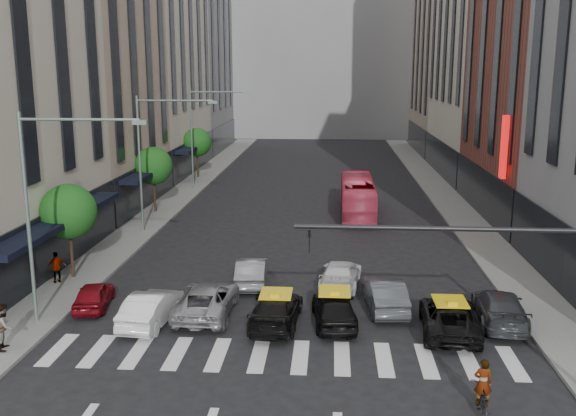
% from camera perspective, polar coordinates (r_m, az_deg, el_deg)
% --- Properties ---
extents(ground, '(160.00, 160.00, 0.00)m').
position_cam_1_polar(ground, '(24.01, -0.56, -14.59)').
color(ground, black).
rests_on(ground, ground).
extents(sidewalk_left, '(3.00, 96.00, 0.15)m').
position_cam_1_polar(sidewalk_left, '(54.11, -10.27, 0.57)').
color(sidewalk_left, slate).
rests_on(sidewalk_left, ground).
extents(sidewalk_right, '(3.00, 96.00, 0.15)m').
position_cam_1_polar(sidewalk_right, '(53.38, 14.43, 0.22)').
color(sidewalk_right, slate).
rests_on(sidewalk_right, ground).
extents(building_left_b, '(8.00, 16.00, 24.00)m').
position_cam_1_polar(building_left_b, '(52.79, -17.27, 12.97)').
color(building_left_b, tan).
rests_on(building_left_b, ground).
extents(building_left_d, '(8.00, 18.00, 30.00)m').
position_cam_1_polar(building_left_d, '(88.46, -8.56, 14.81)').
color(building_left_d, gray).
rests_on(building_left_d, ground).
extents(building_right_b, '(8.00, 18.00, 26.00)m').
position_cam_1_polar(building_right_b, '(50.77, 22.14, 13.82)').
color(building_right_b, brown).
rests_on(building_right_b, ground).
extents(building_right_d, '(8.00, 18.00, 28.00)m').
position_cam_1_polar(building_right_d, '(87.76, 14.40, 13.94)').
color(building_right_d, tan).
rests_on(building_right_d, ground).
extents(building_far, '(30.00, 10.00, 36.00)m').
position_cam_1_polar(building_far, '(106.61, 3.13, 16.08)').
color(building_far, gray).
rests_on(building_far, ground).
extents(tree_near, '(2.88, 2.88, 4.95)m').
position_cam_1_polar(tree_near, '(34.89, -18.92, -0.31)').
color(tree_near, black).
rests_on(tree_near, sidewalk_left).
extents(tree_mid, '(2.88, 2.88, 4.95)m').
position_cam_1_polar(tree_mid, '(49.77, -11.87, 3.68)').
color(tree_mid, black).
rests_on(tree_mid, sidewalk_left).
extents(tree_far, '(2.88, 2.88, 4.95)m').
position_cam_1_polar(tree_far, '(65.18, -8.09, 5.79)').
color(tree_far, black).
rests_on(tree_far, sidewalk_left).
extents(streetlamp_near, '(5.38, 0.25, 9.00)m').
position_cam_1_polar(streetlamp_near, '(28.38, -20.58, 1.44)').
color(streetlamp_near, gray).
rests_on(streetlamp_near, sidewalk_left).
extents(streetlamp_mid, '(5.38, 0.25, 9.00)m').
position_cam_1_polar(streetlamp_mid, '(43.27, -11.89, 5.44)').
color(streetlamp_mid, gray).
rests_on(streetlamp_mid, sidewalk_left).
extents(streetlamp_far, '(5.38, 0.25, 9.00)m').
position_cam_1_polar(streetlamp_far, '(58.75, -7.67, 7.32)').
color(streetlamp_far, gray).
rests_on(streetlamp_far, sidewalk_left).
extents(traffic_signal, '(10.10, 0.20, 6.00)m').
position_cam_1_polar(traffic_signal, '(22.16, 19.54, -5.17)').
color(traffic_signal, black).
rests_on(traffic_signal, ground).
extents(liberty_sign, '(0.30, 0.70, 4.00)m').
position_cam_1_polar(liberty_sign, '(43.05, 18.66, 5.15)').
color(liberty_sign, red).
rests_on(liberty_sign, ground).
extents(car_red, '(1.91, 3.73, 1.21)m').
position_cam_1_polar(car_red, '(31.24, -16.87, -7.42)').
color(car_red, maroon).
rests_on(car_red, ground).
extents(car_white_front, '(1.96, 4.52, 1.45)m').
position_cam_1_polar(car_white_front, '(28.72, -12.05, -8.66)').
color(car_white_front, silver).
rests_on(car_white_front, ground).
extents(car_silver, '(2.41, 5.16, 1.43)m').
position_cam_1_polar(car_silver, '(29.27, -7.24, -8.09)').
color(car_silver, '#A09FA5').
rests_on(car_silver, ground).
extents(taxi_left, '(2.22, 4.94, 1.40)m').
position_cam_1_polar(taxi_left, '(27.96, -1.06, -9.01)').
color(taxi_left, black).
rests_on(taxi_left, ground).
extents(taxi_center, '(2.18, 4.51, 1.49)m').
position_cam_1_polar(taxi_center, '(28.10, 4.14, -8.84)').
color(taxi_center, black).
rests_on(taxi_center, ground).
extents(car_grey_mid, '(1.96, 4.62, 1.48)m').
position_cam_1_polar(car_grey_mid, '(30.00, 8.60, -7.57)').
color(car_grey_mid, '#44484D').
rests_on(car_grey_mid, ground).
extents(taxi_right, '(2.64, 5.08, 1.37)m').
position_cam_1_polar(taxi_right, '(28.01, 14.14, -9.39)').
color(taxi_right, black).
rests_on(taxi_right, ground).
extents(car_grey_curb, '(2.45, 5.07, 1.42)m').
position_cam_1_polar(car_grey_curb, '(29.62, 18.32, -8.39)').
color(car_grey_curb, '#363A3D').
rests_on(car_grey_curb, ground).
extents(car_row2_left, '(1.75, 4.33, 1.40)m').
position_cam_1_polar(car_row2_left, '(33.02, -3.27, -5.66)').
color(car_row2_left, gray).
rests_on(car_row2_left, ground).
extents(car_row2_right, '(2.40, 4.77, 1.33)m').
position_cam_1_polar(car_row2_right, '(32.80, 4.69, -5.87)').
color(car_row2_right, white).
rests_on(car_row2_right, ground).
extents(bus, '(2.44, 10.26, 2.86)m').
position_cam_1_polar(bus, '(48.89, 6.20, 1.08)').
color(bus, '#DE415E').
rests_on(bus, ground).
extents(motorcycle, '(0.69, 1.76, 0.91)m').
position_cam_1_polar(motorcycle, '(22.36, 16.84, -15.99)').
color(motorcycle, black).
rests_on(motorcycle, ground).
extents(rider, '(0.60, 0.41, 1.60)m').
position_cam_1_polar(rider, '(21.80, 17.05, -13.07)').
color(rider, gray).
rests_on(rider, motorcycle).
extents(pedestrian_near, '(0.91, 1.05, 1.84)m').
position_cam_1_polar(pedestrian_near, '(27.59, -23.92, -9.59)').
color(pedestrian_near, gray).
rests_on(pedestrian_near, sidewalk_left).
extents(pedestrian_far, '(1.00, 0.87, 1.62)m').
position_cam_1_polar(pedestrian_far, '(34.84, -19.87, -4.98)').
color(pedestrian_far, gray).
rests_on(pedestrian_far, sidewalk_left).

